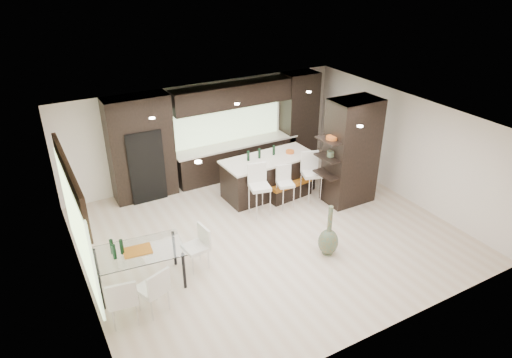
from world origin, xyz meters
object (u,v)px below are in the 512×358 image
stool_right (311,182)px  chair_far (123,301)px  stool_mid (285,191)px  chair_near (153,291)px  floor_vase (329,230)px  bench (289,189)px  dining_table (140,268)px  chair_end (196,250)px  stool_left (260,196)px  kitchen_island (268,175)px

stool_right → chair_far: stool_right is taller
stool_mid → chair_near: size_ratio=1.00×
floor_vase → chair_far: (-4.31, 0.12, -0.13)m
bench → dining_table: size_ratio=0.72×
chair_near → chair_end: size_ratio=1.04×
stool_right → bench: size_ratio=0.87×
stool_left → chair_near: 3.84m
chair_far → floor_vase: bearing=8.0°
stool_left → chair_far: stool_left is taller
dining_table → chair_near: bearing=-83.5°
stool_mid → chair_far: 5.00m
bench → chair_end: size_ratio=1.42×
floor_vase → chair_end: (-2.64, 0.92, -0.16)m
stool_right → floor_vase: floor_vase is taller
dining_table → chair_far: (-0.52, -0.80, 0.05)m
stool_mid → floor_vase: size_ratio=0.75×
chair_near → chair_far: chair_far is taller
dining_table → chair_near: 0.79m
kitchen_island → bench: bearing=-54.2°
stool_mid → chair_end: bearing=-143.5°
kitchen_island → stool_right: size_ratio=2.37×
stool_left → chair_end: 2.45m
chair_near → bench: bearing=8.0°
kitchen_island → stool_left: bearing=-133.4°
kitchen_island → dining_table: bearing=-155.4°
bench → chair_far: chair_far is taller
kitchen_island → chair_end: 3.55m
kitchen_island → bench: kitchen_island is taller
stool_right → dining_table: stool_right is taller
stool_left → chair_end: size_ratio=1.25×
floor_vase → kitchen_island: bearing=84.9°
chair_end → stool_left: bearing=-68.4°
stool_left → floor_vase: (0.49, -2.09, 0.06)m
stool_right → dining_table: 4.96m
bench → floor_vase: size_ratio=1.03×
stool_left → chair_end: bearing=-139.4°
kitchen_island → stool_mid: (-0.00, -0.82, -0.07)m
stool_left → chair_near: stool_left is taller
floor_vase → chair_far: 4.32m
stool_mid → bench: 0.55m
stool_mid → dining_table: 4.23m
kitchen_island → chair_near: kitchen_island is taller
bench → chair_end: bearing=-160.3°
stool_left → chair_far: size_ratio=1.15×
dining_table → chair_far: 0.96m
bench → chair_near: size_ratio=1.37×
chair_near → stool_mid: bearing=6.0°
stool_mid → chair_far: size_ratio=0.96×
stool_right → chair_end: bearing=-145.1°
stool_mid → floor_vase: floor_vase is taller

